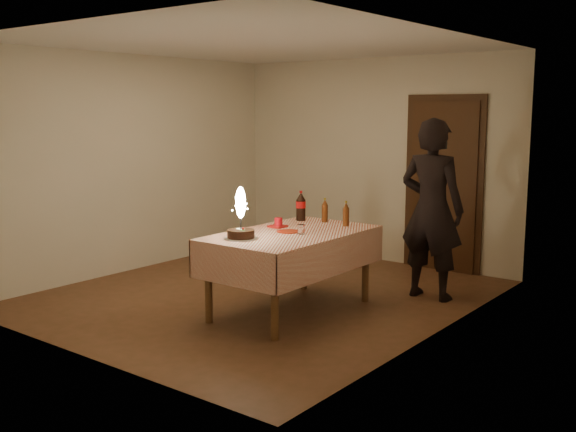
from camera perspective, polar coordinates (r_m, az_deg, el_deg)
The scene contains 12 objects.
ground at distance 7.21m, azimuth -2.17°, elevation -6.69°, with size 4.00×4.50×0.01m, color brown.
room_shell at distance 6.98m, azimuth -1.64°, elevation 6.58°, with size 4.04×4.54×2.62m.
dining_table at distance 6.47m, azimuth 0.27°, elevation -2.29°, with size 1.02×1.72×0.79m.
birthday_cake at distance 6.14m, azimuth -4.02°, elevation -0.71°, with size 0.31×0.31×0.48m.
red_plate at distance 6.47m, azimuth 0.03°, elevation -1.31°, with size 0.22×0.22×0.01m, color red.
red_cup at distance 6.69m, azimuth -0.82°, elevation -0.58°, with size 0.08×0.08×0.10m, color red.
clear_cup at distance 6.35m, azimuth 1.13°, elevation -1.14°, with size 0.07×0.07×0.09m, color white.
napkin_stack at distance 6.72m, azimuth -0.88°, elevation -0.88°, with size 0.15×0.15×0.02m, color #AE1813.
cola_bottle at distance 7.11m, azimuth 1.10°, elevation 0.84°, with size 0.10×0.10×0.32m.
amber_bottle_left at distance 7.02m, azimuth 3.14°, elevation 0.44°, with size 0.06×0.06×0.25m.
amber_bottle_right at distance 6.81m, azimuth 4.93°, elevation 0.15°, with size 0.06×0.06×0.25m.
photographer at distance 7.07m, azimuth 12.07°, elevation 0.58°, with size 0.69×0.48×1.87m.
Camera 1 is at (4.45, -5.32, 1.96)m, focal length 42.00 mm.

